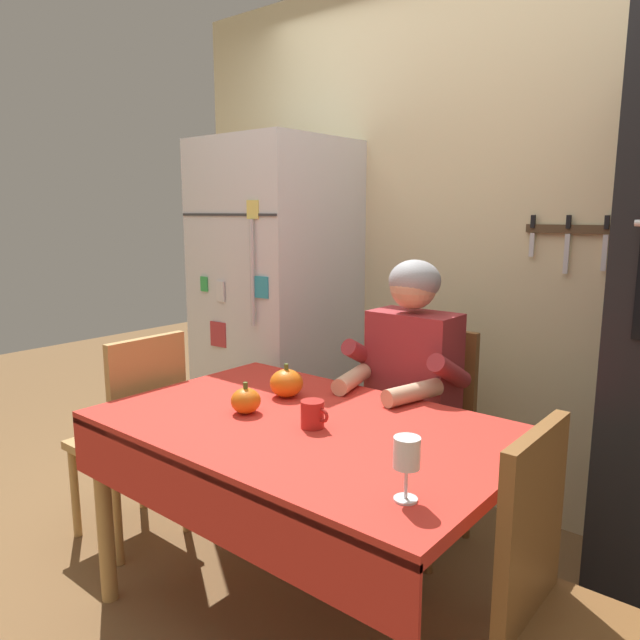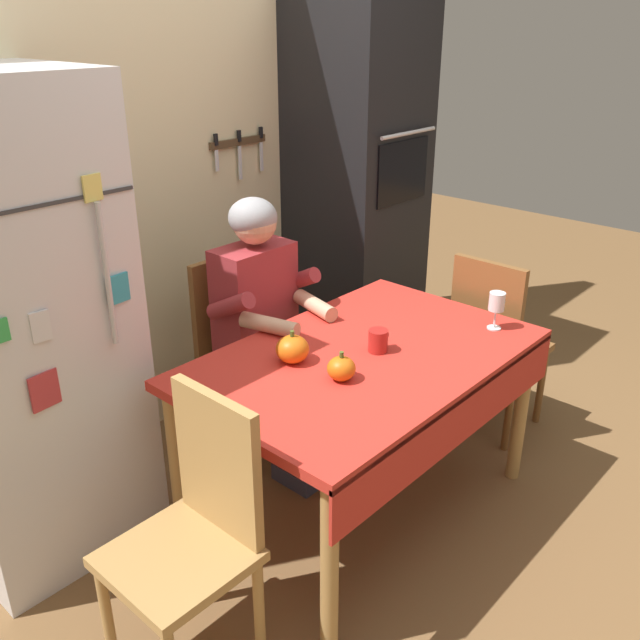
{
  "view_description": "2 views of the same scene",
  "coord_description": "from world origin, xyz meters",
  "views": [
    {
      "loc": [
        1.24,
        -1.33,
        1.43
      ],
      "look_at": [
        -0.09,
        0.29,
        1.05
      ],
      "focal_mm": 33.12,
      "sensor_mm": 36.0,
      "label": 1
    },
    {
      "loc": [
        -1.88,
        -1.37,
        1.95
      ],
      "look_at": [
        -0.14,
        0.2,
        0.9
      ],
      "focal_mm": 38.44,
      "sensor_mm": 36.0,
      "label": 2
    }
  ],
  "objects": [
    {
      "name": "pumpkin_large",
      "position": [
        -0.23,
        0.26,
        0.79
      ],
      "size": [
        0.13,
        0.13,
        0.13
      ],
      "color": "orange",
      "rests_on": "dining_table"
    },
    {
      "name": "chair_behind_person",
      "position": [
        0.03,
        0.87,
        0.51
      ],
      "size": [
        0.4,
        0.4,
        0.93
      ],
      "color": "brown",
      "rests_on": "ground"
    },
    {
      "name": "chair_left_side",
      "position": [
        -0.9,
        0.03,
        0.51
      ],
      "size": [
        0.4,
        0.4,
        0.93
      ],
      "color": "tan",
      "rests_on": "ground"
    },
    {
      "name": "wine_glass",
      "position": [
        0.55,
        -0.16,
        0.86
      ],
      "size": [
        0.07,
        0.07,
        0.16
      ],
      "color": "white",
      "rests_on": "dining_table"
    },
    {
      "name": "seated_person",
      "position": [
        0.03,
        0.68,
        0.74
      ],
      "size": [
        0.47,
        0.55,
        1.25
      ],
      "color": "#38384C",
      "rests_on": "ground"
    },
    {
      "name": "dining_table",
      "position": [
        0.0,
        0.08,
        0.66
      ],
      "size": [
        1.4,
        0.9,
        0.74
      ],
      "color": "tan",
      "rests_on": "ground"
    },
    {
      "name": "pumpkin_medium",
      "position": [
        -0.22,
        0.03,
        0.79
      ],
      "size": [
        0.1,
        0.1,
        0.11
      ],
      "color": "orange",
      "rests_on": "dining_table"
    },
    {
      "name": "refrigerator",
      "position": [
        -0.95,
        0.96,
        0.9
      ],
      "size": [
        0.68,
        0.71,
        1.8
      ],
      "color": "silver",
      "rests_on": "ground"
    },
    {
      "name": "wall_oven",
      "position": [
        1.05,
        1.0,
        1.05
      ],
      "size": [
        0.6,
        0.64,
        2.1
      ],
      "color": "black",
      "rests_on": "ground"
    },
    {
      "name": "ground_plane",
      "position": [
        0.0,
        0.0,
        0.0
      ],
      "size": [
        10.0,
        10.0,
        0.0
      ],
      "primitive_type": "plane",
      "color": "brown",
      "rests_on": "ground"
    },
    {
      "name": "chair_right_side",
      "position": [
        0.9,
        0.01,
        0.51
      ],
      "size": [
        0.4,
        0.4,
        0.93
      ],
      "color": "brown",
      "rests_on": "ground"
    },
    {
      "name": "back_wall_assembly",
      "position": [
        0.05,
        1.35,
        1.3
      ],
      "size": [
        3.7,
        0.13,
        2.6
      ],
      "color": "beige",
      "rests_on": "ground"
    },
    {
      "name": "coffee_mug",
      "position": [
        0.06,
        0.07,
        0.79
      ],
      "size": [
        0.1,
        0.08,
        0.09
      ],
      "color": "#B2231E",
      "rests_on": "dining_table"
    }
  ]
}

